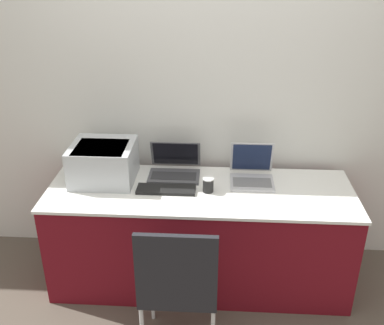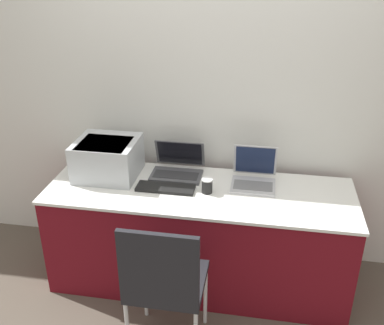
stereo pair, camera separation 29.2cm
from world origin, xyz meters
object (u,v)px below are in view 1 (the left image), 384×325
Objects in this scene: chair at (178,281)px; coffee_cup at (208,185)px; printer at (103,161)px; laptop_right at (252,173)px; external_keyboard at (166,189)px; laptop_left at (175,168)px.

coffee_cup is at bearing 77.99° from chair.
printer reaches higher than coffee_cup.
chair is at bearing -102.01° from coffee_cup.
external_keyboard is (-0.57, -0.18, -0.04)m from laptop_right.
laptop_right is at bearing 17.59° from external_keyboard.
laptop_right is at bearing 62.45° from chair.
printer is 1.03m from chair.
coffee_cup is 0.72m from chair.
coffee_cup is at bearing -43.69° from laptop_left.
coffee_cup is (0.24, -0.23, 0.00)m from laptop_left.
external_keyboard is 3.91× the size of coffee_cup.
chair is at bearing -117.55° from laptop_right.
printer is at bearing -177.31° from laptop_right.
coffee_cup is (-0.29, -0.17, -0.00)m from laptop_right.
coffee_cup is (0.72, -0.13, -0.09)m from printer.
laptop_left is 0.54m from laptop_right.
external_keyboard is at bearing -16.88° from printer.
laptop_left is 0.34m from coffee_cup.
external_keyboard is 0.69m from chair.
printer is 1.01m from laptop_right.
printer is 1.42× the size of laptop_right.
printer is 4.23× the size of coffee_cup.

